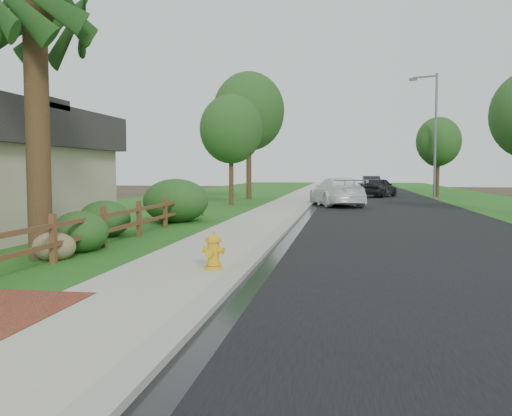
% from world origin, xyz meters
% --- Properties ---
extents(ground, '(120.00, 120.00, 0.00)m').
position_xyz_m(ground, '(0.00, 0.00, 0.00)').
color(ground, '#312A1B').
extents(road, '(8.00, 90.00, 0.02)m').
position_xyz_m(road, '(4.60, 35.00, 0.01)').
color(road, black).
rests_on(road, ground).
extents(curb, '(0.40, 90.00, 0.12)m').
position_xyz_m(curb, '(0.40, 35.00, 0.06)').
color(curb, gray).
rests_on(curb, ground).
extents(wet_gutter, '(0.50, 90.00, 0.00)m').
position_xyz_m(wet_gutter, '(0.75, 35.00, 0.02)').
color(wet_gutter, black).
rests_on(wet_gutter, road).
extents(sidewalk, '(2.20, 90.00, 0.10)m').
position_xyz_m(sidewalk, '(-0.90, 35.00, 0.05)').
color(sidewalk, '#A6A491').
rests_on(sidewalk, ground).
extents(grass_strip, '(1.60, 90.00, 0.06)m').
position_xyz_m(grass_strip, '(-2.80, 35.00, 0.03)').
color(grass_strip, '#1F5618').
rests_on(grass_strip, ground).
extents(lawn_near, '(9.00, 90.00, 0.04)m').
position_xyz_m(lawn_near, '(-8.00, 35.00, 0.02)').
color(lawn_near, '#1F5618').
rests_on(lawn_near, ground).
extents(verge_far, '(6.00, 90.00, 0.04)m').
position_xyz_m(verge_far, '(11.50, 35.00, 0.02)').
color(verge_far, '#1F5618').
rests_on(verge_far, ground).
extents(brick_patch, '(1.60, 2.40, 0.11)m').
position_xyz_m(brick_patch, '(-2.20, -1.00, 0.06)').
color(brick_patch, maroon).
rests_on(brick_patch, ground).
extents(ranch_fence, '(0.12, 16.92, 1.10)m').
position_xyz_m(ranch_fence, '(-3.60, 6.40, 0.62)').
color(ranch_fence, '#55351C').
rests_on(ranch_fence, ground).
extents(palm_tree, '(3.60, 3.60, 6.60)m').
position_xyz_m(palm_tree, '(-4.30, 3.50, 5.52)').
color(palm_tree, '#312714').
rests_on(palm_tree, ground).
extents(fire_hydrant, '(0.48, 0.39, 0.73)m').
position_xyz_m(fire_hydrant, '(-0.10, 2.50, 0.44)').
color(fire_hydrant, yellow).
rests_on(fire_hydrant, sidewalk).
extents(white_suv, '(3.58, 5.80, 1.57)m').
position_xyz_m(white_suv, '(2.00, 22.94, 0.80)').
color(white_suv, white).
rests_on(white_suv, road).
extents(dark_car_mid, '(3.20, 4.55, 1.44)m').
position_xyz_m(dark_car_mid, '(4.98, 33.84, 0.74)').
color(dark_car_mid, black).
rests_on(dark_car_mid, road).
extents(dark_car_far, '(1.65, 4.43, 1.45)m').
position_xyz_m(dark_car_far, '(4.92, 43.61, 0.74)').
color(dark_car_far, black).
rests_on(dark_car_far, road).
extents(streetlight, '(1.94, 0.90, 8.76)m').
position_xyz_m(streetlight, '(8.55, 32.21, 4.96)').
color(streetlight, slate).
rests_on(streetlight, ground).
extents(boulder, '(1.10, 0.90, 0.65)m').
position_xyz_m(boulder, '(-3.90, 3.35, 0.33)').
color(boulder, brown).
rests_on(boulder, ground).
extents(shrub_a, '(1.48, 1.48, 1.02)m').
position_xyz_m(shrub_a, '(-3.90, 4.54, 0.51)').
color(shrub_a, '#1E4418').
rests_on(shrub_a, ground).
extents(shrub_c, '(1.97, 1.97, 1.11)m').
position_xyz_m(shrub_c, '(-4.63, 7.51, 0.55)').
color(shrub_c, '#1E4418').
rests_on(shrub_c, ground).
extents(shrub_d, '(2.86, 2.86, 1.68)m').
position_xyz_m(shrub_d, '(-3.90, 12.12, 0.84)').
color(shrub_d, '#1E4418').
rests_on(shrub_d, ground).
extents(tree_near_left, '(3.53, 3.53, 6.25)m').
position_xyz_m(tree_near_left, '(-3.90, 22.39, 4.30)').
color(tree_near_left, '#312714').
rests_on(tree_near_left, ground).
extents(tree_mid_left, '(4.79, 4.79, 8.57)m').
position_xyz_m(tree_mid_left, '(-3.95, 28.43, 5.91)').
color(tree_mid_left, '#312714').
rests_on(tree_mid_left, ground).
extents(tree_mid_right, '(3.26, 3.26, 5.92)m').
position_xyz_m(tree_mid_right, '(9.23, 34.06, 4.11)').
color(tree_mid_right, '#312714').
rests_on(tree_mid_right, ground).
extents(tree_far_right, '(3.12, 3.12, 5.75)m').
position_xyz_m(tree_far_right, '(10.89, 44.64, 4.02)').
color(tree_far_right, '#312714').
rests_on(tree_far_right, ground).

